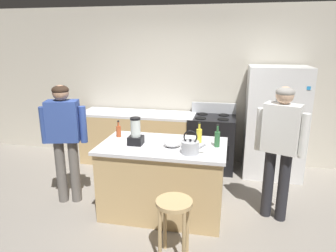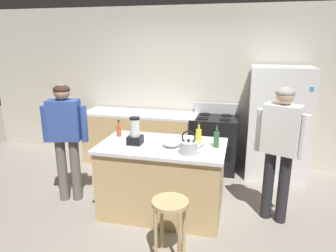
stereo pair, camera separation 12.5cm
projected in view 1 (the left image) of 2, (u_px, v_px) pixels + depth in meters
ground_plane at (163, 211)px, 3.96m from camera, size 14.00×14.00×0.00m
back_wall at (187, 86)px, 5.43m from camera, size 8.00×0.10×2.70m
kitchen_island at (163, 179)px, 3.84m from camera, size 1.53×0.89×0.91m
back_counter_run at (138, 138)px, 5.46m from camera, size 2.00×0.64×0.91m
refrigerator at (275, 122)px, 4.85m from camera, size 0.90×0.73×1.76m
stove_range at (211, 142)px, 5.17m from camera, size 0.76×0.65×1.09m
person_by_island_left at (64, 133)px, 3.96m from camera, size 0.59×0.31×1.60m
person_by_sink_right at (280, 141)px, 3.57m from camera, size 0.58×0.35×1.64m
bar_stool at (174, 214)px, 2.98m from camera, size 0.36×0.36×0.64m
blender_appliance at (136, 133)px, 3.69m from camera, size 0.17×0.17×0.33m
bottle_cooking_sauce at (119, 131)px, 4.00m from camera, size 0.06×0.06×0.22m
bottle_olive_oil at (217, 138)px, 3.61m from camera, size 0.07×0.07×0.28m
bottle_soda at (199, 135)px, 3.77m from camera, size 0.07×0.07×0.26m
mixing_bowl at (172, 143)px, 3.63m from camera, size 0.21×0.21×0.09m
tea_kettle at (190, 147)px, 3.40m from camera, size 0.28×0.20×0.27m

